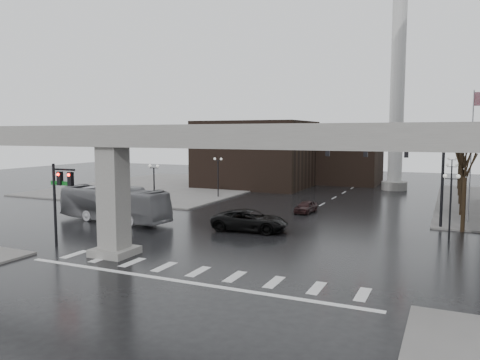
{
  "coord_description": "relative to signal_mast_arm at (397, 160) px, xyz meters",
  "views": [
    {
      "loc": [
        13.45,
        -24.62,
        8.18
      ],
      "look_at": [
        -1.76,
        8.88,
        4.5
      ],
      "focal_mm": 35.0,
      "sensor_mm": 36.0,
      "label": 1
    }
  ],
  "objects": [
    {
      "name": "signal_mast_arm",
      "position": [
        0.0,
        0.0,
        0.0
      ],
      "size": [
        12.12,
        0.43,
        8.0
      ],
      "color": "black",
      "rests_on": "ground"
    },
    {
      "name": "ground",
      "position": [
        -8.99,
        -18.8,
        -5.83
      ],
      "size": [
        160.0,
        160.0,
        0.0
      ],
      "primitive_type": "plane",
      "color": "black",
      "rests_on": "ground"
    },
    {
      "name": "elevated_guideway",
      "position": [
        -7.73,
        -18.8,
        1.05
      ],
      "size": [
        48.0,
        2.6,
        8.7
      ],
      "color": "gray",
      "rests_on": "ground"
    },
    {
      "name": "city_bus",
      "position": [
        -23.99,
        -9.11,
        -4.2
      ],
      "size": [
        11.93,
        3.91,
        3.26
      ],
      "primitive_type": "imported",
      "rotation": [
        0.0,
        0.0,
        1.47
      ],
      "color": "gray",
      "rests_on": "ground"
    },
    {
      "name": "tree_right_3",
      "position": [
        5.54,
        23.22,
        -2.85
      ],
      "size": [
        1.11,
        1.66,
        8.02
      ],
      "color": "black",
      "rests_on": "ground"
    },
    {
      "name": "tree_right_4",
      "position": [
        5.54,
        31.22,
        -2.79
      ],
      "size": [
        1.12,
        1.69,
        8.19
      ],
      "color": "black",
      "rests_on": "ground"
    },
    {
      "name": "tree_right_1",
      "position": [
        5.54,
        7.22,
        -2.98
      ],
      "size": [
        1.09,
        1.61,
        7.67
      ],
      "color": "black",
      "rests_on": "ground"
    },
    {
      "name": "lamp_left_0",
      "position": [
        -22.49,
        -4.8,
        -2.36
      ],
      "size": [
        1.22,
        0.32,
        5.11
      ],
      "color": "black",
      "rests_on": "ground"
    },
    {
      "name": "tree_right_2",
      "position": [
        5.54,
        15.22,
        -2.91
      ],
      "size": [
        1.1,
        1.63,
        7.85
      ],
      "color": "black",
      "rests_on": "ground"
    },
    {
      "name": "smokestack",
      "position": [
        -2.99,
        27.2,
        7.52
      ],
      "size": [
        3.6,
        3.6,
        30.0
      ],
      "color": "silver",
      "rests_on": "ground"
    },
    {
      "name": "lamp_right_2",
      "position": [
        4.51,
        23.2,
        -2.36
      ],
      "size": [
        1.22,
        0.32,
        5.11
      ],
      "color": "black",
      "rests_on": "ground"
    },
    {
      "name": "lamp_left_1",
      "position": [
        -22.49,
        9.2,
        -2.36
      ],
      "size": [
        1.22,
        0.32,
        5.11
      ],
      "color": "black",
      "rests_on": "ground"
    },
    {
      "name": "far_car",
      "position": [
        -9.07,
        2.87,
        -5.19
      ],
      "size": [
        1.83,
        3.84,
        1.27
      ],
      "primitive_type": "imported",
      "rotation": [
        0.0,
        0.0,
        -0.09
      ],
      "color": "black",
      "rests_on": "ground"
    },
    {
      "name": "signal_left_pole",
      "position": [
        -21.24,
        -18.3,
        -1.76
      ],
      "size": [
        2.3,
        0.3,
        6.0
      ],
      "color": "black",
      "rests_on": "ground"
    },
    {
      "name": "lamp_left_2",
      "position": [
        -22.49,
        23.2,
        -2.36
      ],
      "size": [
        1.22,
        0.32,
        5.11
      ],
      "color": "black",
      "rests_on": "ground"
    },
    {
      "name": "lamp_right_0",
      "position": [
        4.51,
        -4.8,
        -2.36
      ],
      "size": [
        1.22,
        0.32,
        5.11
      ],
      "color": "black",
      "rests_on": "ground"
    },
    {
      "name": "lamp_right_1",
      "position": [
        4.51,
        9.2,
        -2.36
      ],
      "size": [
        1.22,
        0.32,
        5.11
      ],
      "color": "black",
      "rests_on": "ground"
    },
    {
      "name": "building_far_left",
      "position": [
        -22.99,
        23.2,
        -0.83
      ],
      "size": [
        16.0,
        14.0,
        10.0
      ],
      "primitive_type": "cube",
      "color": "black",
      "rests_on": "ground"
    },
    {
      "name": "building_far_mid",
      "position": [
        -10.99,
        33.2,
        -1.83
      ],
      "size": [
        10.0,
        10.0,
        8.0
      ],
      "primitive_type": "cube",
      "color": "black",
      "rests_on": "ground"
    },
    {
      "name": "pickup_truck",
      "position": [
        -10.79,
        -7.82,
        -4.94
      ],
      "size": [
        6.68,
        3.6,
        1.78
      ],
      "primitive_type": "imported",
      "rotation": [
        0.0,
        0.0,
        1.67
      ],
      "color": "black",
      "rests_on": "ground"
    },
    {
      "name": "flagpole_assembly",
      "position": [
        6.3,
        3.2,
        1.7
      ],
      "size": [
        2.06,
        0.12,
        12.0
      ],
      "color": "silver",
      "rests_on": "ground"
    },
    {
      "name": "tree_right_0",
      "position": [
        5.54,
        -0.78,
        -3.04
      ],
      "size": [
        1.09,
        1.58,
        7.5
      ],
      "color": "black",
      "rests_on": "ground"
    },
    {
      "name": "sidewalk_nw",
      "position": [
        -34.99,
        17.2,
        -5.75
      ],
      "size": [
        28.0,
        36.0,
        0.15
      ],
      "primitive_type": "cube",
      "color": "slate",
      "rests_on": "ground"
    }
  ]
}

